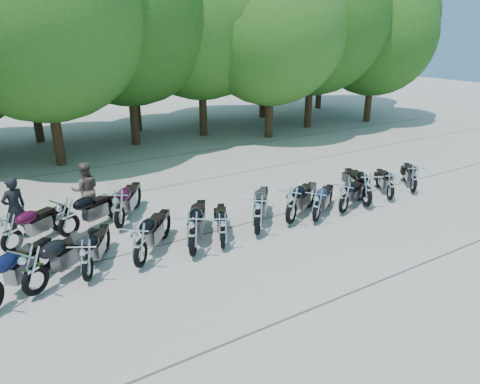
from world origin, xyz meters
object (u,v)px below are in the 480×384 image
motorcycle_8 (317,205)px  motorcycle_15 (119,208)px  motorcycle_6 (258,214)px  motorcycle_14 (68,217)px  motorcycle_9 (344,197)px  rider_0 (15,208)px  motorcycle_5 (223,230)px  motorcycle_11 (391,186)px  motorcycle_13 (10,232)px  rider_1 (86,190)px  motorcycle_4 (193,233)px  motorcycle_12 (414,178)px  motorcycle_3 (140,244)px  motorcycle_10 (368,189)px  motorcycle_1 (34,269)px  motorcycle_7 (292,205)px  motorcycle_2 (86,259)px

motorcycle_8 → motorcycle_15: 6.02m
motorcycle_6 → motorcycle_14: motorcycle_6 is taller
motorcycle_9 → rider_0: 9.98m
motorcycle_8 → motorcycle_14: 7.39m
motorcycle_5 → motorcycle_9: 4.56m
motorcycle_8 → motorcycle_11: 3.49m
motorcycle_13 → rider_1: (2.34, 1.59, 0.25)m
motorcycle_5 → motorcycle_6: bearing=-144.4°
rider_0 → motorcycle_4: bearing=111.8°
motorcycle_5 → rider_1: (-2.62, 4.29, 0.32)m
motorcycle_15 → motorcycle_14: bearing=24.9°
motorcycle_12 → motorcycle_15: motorcycle_15 is taller
motorcycle_3 → motorcycle_5: bearing=-143.9°
motorcycle_6 → motorcycle_15: (-3.32, 2.49, 0.00)m
motorcycle_8 → motorcycle_9: (1.22, 0.07, -0.00)m
motorcycle_8 → motorcycle_13: size_ratio=0.95×
motorcycle_11 → motorcycle_10: bearing=34.9°
motorcycle_9 → rider_1: (-7.18, 4.23, 0.29)m
motorcycle_9 → rider_1: rider_1 is taller
motorcycle_4 → motorcycle_14: bearing=-15.3°
motorcycle_1 → motorcycle_13: 2.50m
rider_1 → motorcycle_14: bearing=67.5°
motorcycle_7 → motorcycle_8: (0.77, -0.28, -0.08)m
motorcycle_3 → motorcycle_4: (1.37, -0.17, 0.03)m
motorcycle_5 → motorcycle_11: bearing=-151.9°
motorcycle_2 → motorcycle_14: motorcycle_14 is taller
motorcycle_2 → motorcycle_5: 3.55m
motorcycle_2 → motorcycle_15: (1.49, 2.45, 0.10)m
motorcycle_7 → rider_1: bearing=21.1°
motorcycle_7 → motorcycle_4: bearing=63.2°
motorcycle_4 → motorcycle_13: size_ratio=1.10×
motorcycle_11 → motorcycle_13: 12.07m
motorcycle_10 → rider_1: (-8.24, 4.22, 0.21)m
motorcycle_15 → motorcycle_3: bearing=118.4°
motorcycle_1 → motorcycle_11: size_ratio=1.20×
motorcycle_13 → rider_0: size_ratio=1.25×
motorcycle_12 → motorcycle_13: (-13.11, 2.55, 0.05)m
motorcycle_10 → motorcycle_11: bearing=-153.6°
motorcycle_1 → motorcycle_11: motorcycle_1 is taller
motorcycle_10 → motorcycle_15: size_ratio=0.97×
motorcycle_5 → rider_1: 5.03m
motorcycle_5 → motorcycle_9: bearing=-151.9°
motorcycle_4 → rider_0: (-3.83, 3.71, 0.21)m
motorcycle_5 → motorcycle_11: (6.83, 0.09, -0.01)m
motorcycle_8 → rider_0: rider_0 is taller
motorcycle_11 → motorcycle_12: bearing=-143.3°
motorcycle_4 → motorcycle_15: size_ratio=1.01×
motorcycle_11 → motorcycle_4: bearing=34.6°
motorcycle_5 → rider_1: bearing=-31.2°
motorcycle_14 → motorcycle_15: motorcycle_15 is taller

